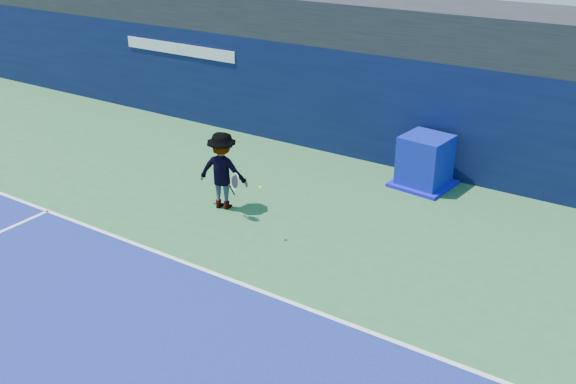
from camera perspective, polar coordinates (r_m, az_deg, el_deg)
name	(u,v)px	position (r m, az deg, el deg)	size (l,w,h in m)	color
ground	(93,356)	(11.09, -16.93, -13.75)	(80.00, 80.00, 0.00)	#2D6437
baseline	(212,273)	(12.77, -6.74, -7.15)	(24.00, 0.10, 0.01)	white
stadium_band	(404,23)	(18.42, 10.31, 14.53)	(36.00, 3.00, 1.20)	black
back_wall_assembly	(384,106)	(18.01, 8.49, 7.55)	(36.00, 1.03, 3.00)	#091135
equipment_cart	(425,163)	(16.61, 12.05, 2.52)	(1.52, 1.52, 1.33)	#0B159E
tennis_player	(223,171)	(15.01, -5.82, 1.90)	(1.43, 0.96, 1.87)	white
tennis_ball	(261,188)	(13.41, -2.44, 0.39)	(0.08, 0.08, 0.08)	yellow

